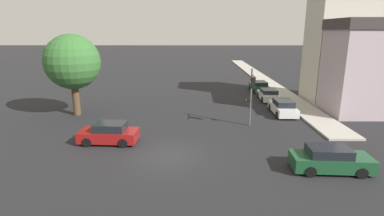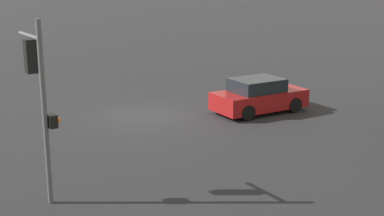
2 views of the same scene
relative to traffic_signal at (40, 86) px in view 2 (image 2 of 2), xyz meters
name	(u,v)px [view 2 (image 2 of 2)]	position (x,y,z in m)	size (l,w,h in m)	color
ground_plane	(143,115)	(-6.40, -6.07, -3.17)	(300.00, 300.00, 0.00)	black
traffic_signal	(40,86)	(0.00, 0.00, 0.00)	(0.55, 1.84, 4.95)	#515456
crossing_car_0	(259,96)	(-10.94, -3.72, -2.45)	(4.26, 2.16, 1.52)	maroon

